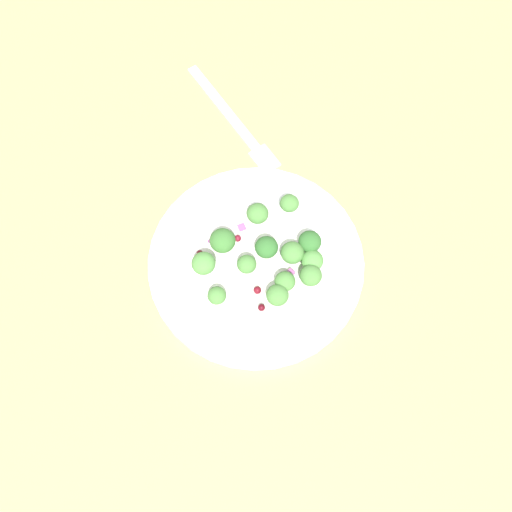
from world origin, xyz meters
TOP-DOWN VIEW (x-y plane):
  - ground_plane at (0.00, 0.00)cm, footprint 180.00×180.00cm
  - plate at (-0.67, 2.84)cm, footprint 24.23×24.23cm
  - dressing_pool at (-0.67, 2.84)cm, footprint 14.05×14.05cm
  - broccoli_floret_0 at (-5.31, 4.82)cm, footprint 2.49×2.49cm
  - broccoli_floret_1 at (0.07, 8.94)cm, footprint 2.57×2.57cm
  - broccoli_floret_2 at (2.07, -2.71)cm, footprint 2.03×2.03cm
  - broccoli_floret_3 at (0.56, 6.62)cm, footprint 2.58×2.58cm
  - broccoli_floret_4 at (-1.01, 4.21)cm, footprint 2.58×2.58cm
  - broccoli_floret_5 at (4.51, 3.29)cm, footprint 2.42×2.42cm
  - broccoli_floret_6 at (-5.10, 8.59)cm, footprint 2.19×2.19cm
  - broccoli_floret_7 at (3.74, 7.47)cm, footprint 2.44×2.44cm
  - broccoli_floret_8 at (3.28, 4.67)cm, footprint 2.27×2.27cm
  - broccoli_floret_9 at (-1.55, -2.88)cm, footprint 2.63×2.63cm
  - broccoli_floret_10 at (-0.02, 1.50)cm, footprint 2.15×2.15cm
  - broccoli_floret_11 at (-3.56, -0.40)cm, footprint 2.89×2.89cm
  - broccoli_floret_12 at (2.07, 8.39)cm, footprint 2.45×2.45cm
  - cranberry_0 at (4.83, 1.36)cm, footprint 0.79×0.79cm
  - cranberry_1 at (-3.58, -2.74)cm, footprint 0.74×0.74cm
  - cranberry_2 at (2.77, 1.68)cm, footprint 0.86×0.86cm
  - cranberry_3 at (-3.72, 1.82)cm, footprint 0.79×0.79cm
  - onion_bit_0 at (-5.06, 2.79)cm, footprint 0.89×0.87cm
  - onion_bit_1 at (-4.50, -0.62)cm, footprint 1.72×1.70cm
  - onion_bit_2 at (2.32, 5.57)cm, footprint 1.29×1.51cm
  - fork at (-19.38, 7.39)cm, footprint 18.52×6.01cm

SIDE VIEW (x-z plane):
  - ground_plane at x=0.00cm, z-range -2.00..0.00cm
  - fork at x=-19.38cm, z-range 0.00..0.50cm
  - plate at x=-0.67cm, z-range 0.01..1.71cm
  - dressing_pool at x=-0.67cm, z-range 1.20..1.40cm
  - onion_bit_0 at x=-5.06cm, z-range 1.21..1.59cm
  - onion_bit_1 at x=-4.50cm, z-range 1.23..1.77cm
  - cranberry_2 at x=2.77cm, z-range 1.30..2.16cm
  - cranberry_1 at x=-3.58cm, z-range 1.43..2.17cm
  - onion_bit_2 at x=2.32cm, z-range 1.60..2.04cm
  - cranberry_0 at x=4.83cm, z-range 1.50..2.29cm
  - cranberry_3 at x=-3.72cm, z-range 1.54..2.34cm
  - broccoli_floret_2 at x=2.07cm, z-range 1.53..3.59cm
  - broccoli_floret_12 at x=2.07cm, z-range 1.47..3.96cm
  - broccoli_floret_8 at x=3.28cm, z-range 1.66..3.96cm
  - broccoli_floret_0 at x=-5.31cm, z-range 1.72..4.24cm
  - broccoli_floret_10 at x=-0.02cm, z-range 1.89..4.07cm
  - broccoli_floret_5 at x=4.51cm, z-range 1.76..4.21cm
  - broccoli_floret_1 at x=0.07cm, z-range 1.71..4.31cm
  - broccoli_floret_11 at x=-3.56cm, z-range 1.56..4.49cm
  - broccoli_floret_3 at x=0.56cm, z-range 1.76..4.38cm
  - broccoli_floret_7 at x=3.74cm, z-range 1.83..4.31cm
  - broccoli_floret_4 at x=-1.01cm, z-range 1.90..4.51cm
  - broccoli_floret_6 at x=-5.10cm, z-range 2.15..4.37cm
  - broccoli_floret_9 at x=-1.55cm, z-range 2.22..4.88cm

